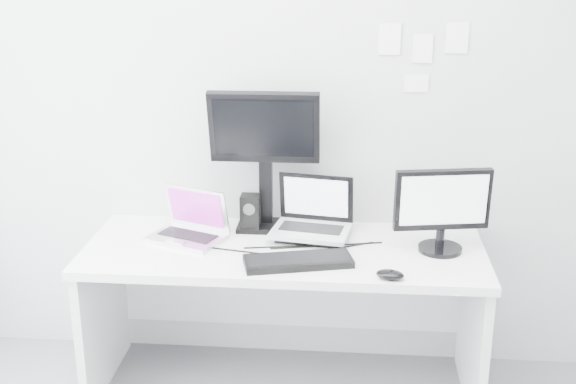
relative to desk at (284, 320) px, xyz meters
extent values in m
plane|color=silver|center=(0.00, 0.35, 0.99)|extent=(3.60, 0.00, 3.60)
cube|color=white|center=(0.00, 0.00, 0.00)|extent=(1.80, 0.70, 0.73)
cube|color=#BABABF|center=(-0.46, 0.04, 0.49)|extent=(0.40, 0.35, 0.25)
cube|color=black|center=(-0.18, 0.19, 0.45)|extent=(0.12, 0.12, 0.18)
cube|color=silver|center=(0.11, 0.11, 0.51)|extent=(0.39, 0.33, 0.29)
cube|color=black|center=(-0.11, 0.23, 0.71)|extent=(0.51, 0.19, 0.69)
cube|color=black|center=(0.70, 0.02, 0.56)|extent=(0.45, 0.27, 0.39)
cube|color=black|center=(0.08, -0.19, 0.38)|extent=(0.48, 0.27, 0.03)
ellipsoid|color=black|center=(0.46, -0.30, 0.38)|extent=(0.13, 0.10, 0.04)
cube|color=white|center=(0.45, 0.34, 1.26)|extent=(0.10, 0.00, 0.14)
cube|color=white|center=(0.60, 0.34, 1.22)|extent=(0.09, 0.00, 0.13)
cube|color=white|center=(0.75, 0.34, 1.26)|extent=(0.10, 0.00, 0.14)
cube|color=white|center=(0.58, 0.34, 1.05)|extent=(0.11, 0.00, 0.08)
camera|label=1|loc=(0.28, -3.11, 1.67)|focal=46.79mm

